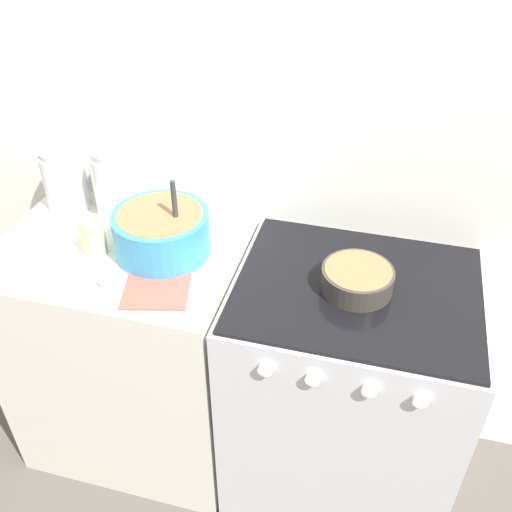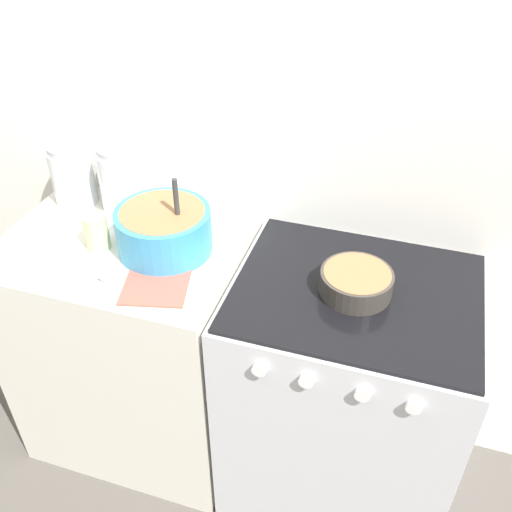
% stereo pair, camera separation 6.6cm
% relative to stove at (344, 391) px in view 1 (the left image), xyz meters
% --- Properties ---
extents(wall_back, '(4.53, 0.05, 2.40)m').
position_rel_stove_xyz_m(wall_back, '(-0.38, 0.32, 0.74)').
color(wall_back, white).
rests_on(wall_back, ground_plane).
extents(countertop_cabinet, '(0.77, 0.59, 0.91)m').
position_rel_stove_xyz_m(countertop_cabinet, '(-0.76, 0.00, 0.00)').
color(countertop_cabinet, silver).
rests_on(countertop_cabinet, ground_plane).
extents(stove, '(0.72, 0.60, 0.91)m').
position_rel_stove_xyz_m(stove, '(0.00, 0.00, 0.00)').
color(stove, silver).
rests_on(stove, ground_plane).
extents(mixing_bowl, '(0.29, 0.29, 0.26)m').
position_rel_stove_xyz_m(mixing_bowl, '(-0.60, 0.02, 0.54)').
color(mixing_bowl, '#338CBF').
rests_on(mixing_bowl, countertop_cabinet).
extents(baking_pan, '(0.20, 0.20, 0.07)m').
position_rel_stove_xyz_m(baking_pan, '(-0.01, -0.01, 0.49)').
color(baking_pan, '#38332D').
rests_on(baking_pan, stove).
extents(storage_jar_left, '(0.14, 0.14, 0.21)m').
position_rel_stove_xyz_m(storage_jar_left, '(-1.02, 0.18, 0.55)').
color(storage_jar_left, silver).
rests_on(storage_jar_left, countertop_cabinet).
extents(storage_jar_middle, '(0.18, 0.18, 0.24)m').
position_rel_stove_xyz_m(storage_jar_middle, '(-0.82, 0.18, 0.56)').
color(storage_jar_middle, silver).
rests_on(storage_jar_middle, countertop_cabinet).
extents(tin_can, '(0.07, 0.07, 0.12)m').
position_rel_stove_xyz_m(tin_can, '(-0.81, -0.04, 0.52)').
color(tin_can, beige).
rests_on(tin_can, countertop_cabinet).
extents(recipe_page, '(0.24, 0.30, 0.01)m').
position_rel_stove_xyz_m(recipe_page, '(-0.57, -0.12, 0.46)').
color(recipe_page, '#CC4C3F').
rests_on(recipe_page, countertop_cabinet).
extents(measuring_spoon, '(0.12, 0.04, 0.04)m').
position_rel_stove_xyz_m(measuring_spoon, '(-0.72, -0.18, 0.47)').
color(measuring_spoon, white).
rests_on(measuring_spoon, countertop_cabinet).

